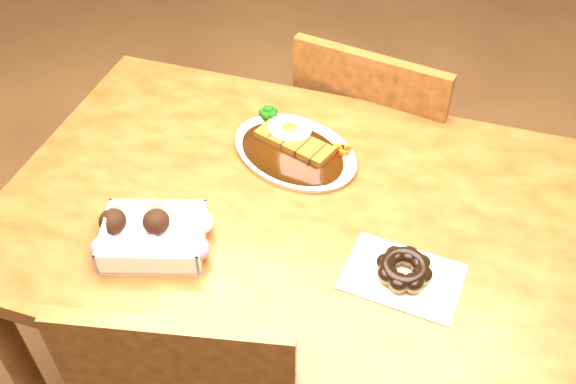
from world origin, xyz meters
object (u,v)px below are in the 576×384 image
(pon_de_ring, at_px, (404,270))
(chair_far, at_px, (376,151))
(donut_box, at_px, (154,236))
(table, at_px, (293,237))
(katsu_curry_plate, at_px, (294,147))

(pon_de_ring, bearing_deg, chair_far, 104.04)
(chair_far, height_order, donut_box, chair_far)
(donut_box, xyz_separation_m, pon_de_ring, (0.47, 0.07, -0.01))
(table, height_order, chair_far, chair_far)
(table, height_order, pon_de_ring, pon_de_ring)
(chair_far, distance_m, katsu_curry_plate, 0.49)
(chair_far, relative_size, donut_box, 3.69)
(table, relative_size, donut_box, 5.09)
(katsu_curry_plate, height_order, pon_de_ring, katsu_curry_plate)
(chair_far, xyz_separation_m, pon_de_ring, (0.16, -0.65, 0.29))
(table, bearing_deg, donut_box, -140.21)
(table, relative_size, pon_de_ring, 5.30)
(chair_far, relative_size, pon_de_ring, 3.84)
(chair_far, distance_m, pon_de_ring, 0.73)
(chair_far, bearing_deg, katsu_curry_plate, 80.09)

